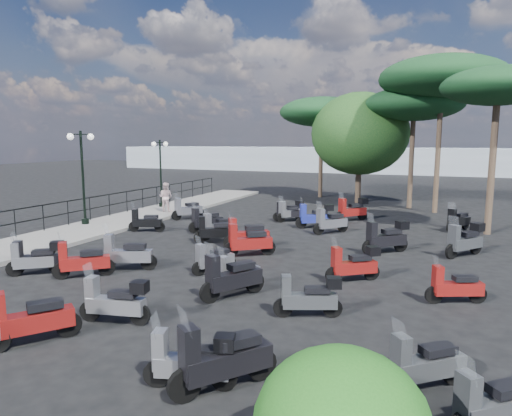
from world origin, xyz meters
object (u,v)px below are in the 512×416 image
at_px(scooter_20, 309,297).
at_px(pine_0, 414,104).
at_px(scooter_4, 206,221).
at_px(scooter_31, 493,407).
at_px(scooter_17, 288,213).
at_px(scooter_26, 455,287).
at_px(broadleaf_tree, 360,134).
at_px(scooter_8, 82,261).
at_px(scooter_1, 38,258).
at_px(scooter_7, 126,254).
at_px(pedestrian_far, 166,197).
at_px(scooter_28, 465,241).
at_px(scooter_16, 330,222).
at_px(scooter_5, 187,210).
at_px(scooter_12, 30,320).
at_px(scooter_24, 222,360).
at_px(scooter_21, 354,265).
at_px(scooter_23, 352,210).
at_px(scooter_30, 247,235).
at_px(scooter_14, 237,273).
at_px(scooter_27, 386,238).
at_px(scooter_3, 146,222).
at_px(scooter_22, 315,217).
at_px(pine_1, 442,78).
at_px(pine_3, 498,87).
at_px(scooter_10, 218,227).
at_px(scooter_2, 36,259).
at_px(scooter_15, 248,242).
at_px(scooter_13, 115,302).
at_px(scooter_18, 191,362).
at_px(scooter_32, 213,259).
at_px(scooter_25, 424,365).
at_px(scooter_29, 458,221).
at_px(lamp_post_1, 83,171).
at_px(scooter_9, 215,231).
at_px(lamp_post_2, 161,169).
at_px(scooter_11, 290,211).
at_px(pine_2, 322,112).

relative_size(scooter_20, pine_0, 0.21).
height_order(scooter_4, pine_0, pine_0).
bearing_deg(scooter_31, scooter_17, -12.86).
relative_size(scooter_26, broadleaf_tree, 0.21).
xyz_separation_m(scooter_8, broadleaf_tree, (4.49, 19.13, 3.83)).
height_order(scooter_1, scooter_7, scooter_7).
bearing_deg(pedestrian_far, scooter_8, 107.40).
bearing_deg(scooter_28, scooter_16, 15.36).
xyz_separation_m(scooter_5, scooter_12, (4.53, -13.40, 0.00)).
height_order(scooter_16, scooter_24, scooter_24).
relative_size(scooter_31, broadleaf_tree, 0.18).
distance_m(scooter_21, scooter_23, 9.87).
xyz_separation_m(scooter_16, scooter_30, (-2.18, -3.82, 0.02)).
distance_m(scooter_7, scooter_14, 3.84).
distance_m(scooter_24, scooter_27, 10.20).
xyz_separation_m(scooter_3, scooter_22, (6.53, 3.58, 0.09)).
bearing_deg(pine_1, scooter_28, -83.48).
relative_size(scooter_1, scooter_14, 1.09).
bearing_deg(pine_3, scooter_7, -136.23).
xyz_separation_m(scooter_5, scooter_22, (6.52, 0.16, 0.04)).
distance_m(scooter_20, scooter_28, 7.98).
distance_m(scooter_10, scooter_21, 7.00).
relative_size(scooter_2, pine_3, 0.19).
distance_m(scooter_5, scooter_17, 5.01).
xyz_separation_m(scooter_1, scooter_15, (4.90, 4.24, 0.02)).
xyz_separation_m(scooter_1, scooter_13, (4.53, -2.09, 0.00)).
xyz_separation_m(scooter_18, scooter_28, (4.32, 10.77, 0.09)).
relative_size(scooter_12, pine_1, 0.18).
xyz_separation_m(scooter_5, scooter_28, (12.51, -2.84, 0.06)).
bearing_deg(scooter_32, scooter_8, 61.44).
distance_m(scooter_21, scooter_31, 6.76).
xyz_separation_m(scooter_13, scooter_26, (6.75, 4.07, -0.07)).
bearing_deg(scooter_14, scooter_30, -37.61).
relative_size(scooter_15, scooter_25, 1.23).
xyz_separation_m(scooter_7, scooter_18, (5.23, -5.09, -0.03)).
xyz_separation_m(scooter_12, pine_0, (5.44, 21.69, 5.44)).
bearing_deg(broadleaf_tree, scooter_28, -65.11).
bearing_deg(scooter_24, pine_1, -59.39).
xyz_separation_m(scooter_28, scooter_29, (-0.10, 4.69, -0.09)).
xyz_separation_m(scooter_2, scooter_20, (8.27, -0.13, -0.01)).
height_order(scooter_16, pine_0, pine_0).
xyz_separation_m(lamp_post_1, scooter_9, (6.98, -0.72, -2.06)).
height_order(scooter_7, scooter_23, scooter_23).
distance_m(scooter_1, scooter_25, 11.03).
xyz_separation_m(lamp_post_2, scooter_22, (9.66, -2.27, -1.78)).
height_order(scooter_12, scooter_30, scooter_30).
bearing_deg(lamp_post_2, scooter_11, 8.37).
bearing_deg(scooter_16, scooter_13, 119.38).
height_order(scooter_2, scooter_3, scooter_2).
relative_size(scooter_29, pine_2, 0.21).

